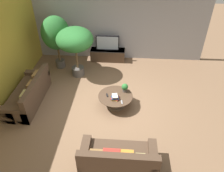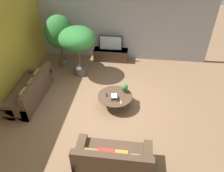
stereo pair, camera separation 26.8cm
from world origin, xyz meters
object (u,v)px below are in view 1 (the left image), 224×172
Objects in this scene: couch_near_entry at (118,159)px; potted_palm_corner at (75,41)px; media_console at (108,55)px; potted_plant_tabletop at (125,87)px; coffee_table at (115,99)px; couch_by_wall at (29,94)px; television at (108,43)px; potted_palm_tall at (56,34)px.

potted_palm_corner is at bearing -66.09° from couch_near_entry.
media_console is 5.13× the size of potted_plant_tabletop.
coffee_table is 0.61× the size of couch_near_entry.
couch_by_wall is at bearing -36.81° from couch_near_entry.
media_console is at bearing 99.77° from coffee_table.
television is (0.00, -0.00, 0.54)m from media_console.
media_console is at bearing -82.21° from couch_near_entry.
potted_palm_tall is (-2.37, 2.23, 1.13)m from coffee_table.
couch_by_wall is 3.08m from potted_plant_tabletop.
television is 0.45× the size of couch_by_wall.
television is at bearing -82.20° from couch_near_entry.
couch_near_entry is at bearing -59.97° from potted_palm_tall.
potted_palm_corner reaches higher than media_console.
television is 3.36× the size of potted_plant_tabletop.
coffee_table is (0.51, -2.93, 0.03)m from media_console.
potted_palm_tall is 1.11× the size of potted_palm_corner.
couch_by_wall is 2.37m from potted_palm_corner.
media_console is at bearing 141.99° from couch_by_wall.
media_console is at bearing 50.00° from potted_palm_corner.
potted_palm_tall is 0.99m from potted_palm_corner.
media_console is 1.53× the size of television.
potted_plant_tabletop is at bearing -91.85° from couch_near_entry.
coffee_table is 2.78m from couch_by_wall.
potted_palm_corner is (-1.03, -1.23, 1.15)m from media_console.
couch_by_wall reaches higher than coffee_table.
potted_plant_tabletop is (0.78, -2.69, 0.30)m from media_console.
media_console is at bearing 20.58° from potted_palm_tall.
coffee_table is at bearing -80.23° from media_console.
potted_palm_tall reaches higher than potted_plant_tabletop.
media_console is at bearing 106.22° from potted_plant_tabletop.
potted_palm_corner is at bearing -130.04° from television.
couch_near_entry is at bearing 53.19° from couch_by_wall.
television is at bearing 106.23° from potted_plant_tabletop.
potted_plant_tabletop is at bearing -38.88° from potted_palm_corner.
couch_by_wall and couch_near_entry have the same top height.
potted_palm_tall is at bearing 169.46° from couch_by_wall.
potted_palm_tall is at bearing -159.42° from media_console.
couch_near_entry is (0.20, -2.21, 0.01)m from coffee_table.
potted_palm_corner is at bearing -130.00° from media_console.
couch_by_wall is at bearing -100.54° from potted_palm_tall.
couch_near_entry is at bearing -84.86° from coffee_table.
couch_near_entry is at bearing -82.20° from television.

